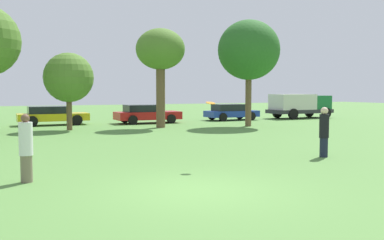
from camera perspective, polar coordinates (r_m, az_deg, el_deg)
name	(u,v)px	position (r m, az deg, el deg)	size (l,w,h in m)	color
ground_plane	(198,191)	(9.88, 0.79, -9.26)	(120.00, 120.00, 0.00)	#54843D
person_thrower	(26,148)	(11.37, -20.92, -3.46)	(0.33, 0.33, 1.67)	#726651
person_catcher	(324,132)	(15.32, 16.91, -1.45)	(0.32, 0.32, 1.69)	#191E33
frisbee	(211,103)	(12.62, 2.45, 2.24)	(0.28, 0.27, 0.08)	orange
tree_2	(69,78)	(25.59, -15.86, 5.34)	(2.79, 2.79, 4.38)	brown
tree_3	(160,51)	(26.57, -4.16, 8.95)	(2.96, 2.96, 5.98)	brown
tree_4	(249,50)	(27.73, 7.45, 9.03)	(3.87, 3.87, 6.65)	brown
parked_car_yellow	(52,115)	(29.76, -17.91, 0.62)	(4.47, 1.95, 1.23)	gold
parked_car_red	(146,114)	(30.15, -5.99, 0.85)	(4.47, 2.13, 1.28)	red
parked_car_blue	(231,112)	(33.20, 5.08, 1.07)	(4.03, 2.00, 1.22)	#1E389E
delivery_truck_green	(300,104)	(36.56, 13.94, 2.01)	(5.39, 2.40, 1.96)	#2D2D33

